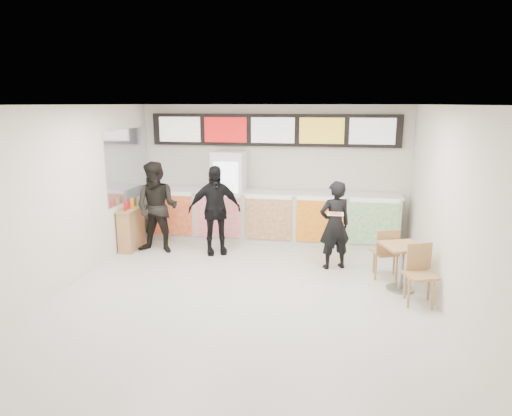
% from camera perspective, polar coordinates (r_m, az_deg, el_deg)
% --- Properties ---
extents(floor, '(7.00, 7.00, 0.00)m').
position_cam_1_polar(floor, '(7.42, -1.53, -11.09)').
color(floor, beige).
rests_on(floor, ground).
extents(ceiling, '(7.00, 7.00, 0.00)m').
position_cam_1_polar(ceiling, '(6.78, -1.68, 12.77)').
color(ceiling, white).
rests_on(ceiling, wall_back).
extents(wall_back, '(6.00, 0.00, 6.00)m').
position_cam_1_polar(wall_back, '(10.34, 2.17, 4.47)').
color(wall_back, silver).
rests_on(wall_back, floor).
extents(wall_left, '(0.00, 7.00, 7.00)m').
position_cam_1_polar(wall_left, '(8.07, -22.99, 1.05)').
color(wall_left, silver).
rests_on(wall_left, floor).
extents(wall_right, '(0.00, 7.00, 7.00)m').
position_cam_1_polar(wall_right, '(7.02, 23.19, -0.63)').
color(wall_right, silver).
rests_on(wall_right, floor).
extents(service_counter, '(5.56, 0.77, 1.14)m').
position_cam_1_polar(service_counter, '(10.13, 1.82, -1.06)').
color(service_counter, silver).
rests_on(service_counter, floor).
extents(menu_board, '(5.50, 0.14, 0.70)m').
position_cam_1_polar(menu_board, '(10.16, 2.15, 9.71)').
color(menu_board, black).
rests_on(menu_board, wall_back).
extents(drinks_fridge, '(0.70, 0.67, 2.00)m').
position_cam_1_polar(drinks_fridge, '(10.21, -3.35, 1.51)').
color(drinks_fridge, white).
rests_on(drinks_fridge, floor).
extents(mirror_panel, '(0.01, 2.00, 1.50)m').
position_cam_1_polar(mirror_panel, '(10.14, -15.69, 5.26)').
color(mirror_panel, '#B2B7BF').
rests_on(mirror_panel, wall_left).
extents(customer_main, '(0.71, 0.61, 1.66)m').
position_cam_1_polar(customer_main, '(8.54, 9.81, -2.13)').
color(customer_main, black).
rests_on(customer_main, floor).
extents(customer_left, '(0.94, 0.75, 1.88)m').
position_cam_1_polar(customer_left, '(9.53, -12.25, 0.03)').
color(customer_left, black).
rests_on(customer_left, floor).
extents(customer_mid, '(1.16, 0.82, 1.82)m').
position_cam_1_polar(customer_mid, '(9.27, -5.20, -0.26)').
color(customer_mid, black).
rests_on(customer_mid, floor).
extents(pizza_slice, '(0.36, 0.36, 0.02)m').
position_cam_1_polar(pizza_slice, '(8.02, 9.89, -0.68)').
color(pizza_slice, beige).
rests_on(pizza_slice, customer_main).
extents(cafe_table, '(0.95, 1.62, 0.92)m').
position_cam_1_polar(cafe_table, '(7.88, 17.79, -6.07)').
color(cafe_table, tan).
rests_on(cafe_table, floor).
extents(condiment_ledge, '(0.32, 0.79, 1.05)m').
position_cam_1_polar(condiment_ledge, '(9.97, -15.32, -2.47)').
color(condiment_ledge, tan).
rests_on(condiment_ledge, floor).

